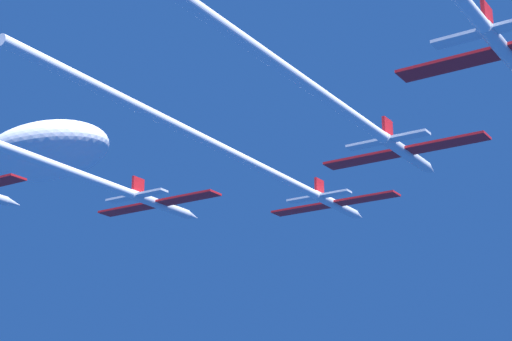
# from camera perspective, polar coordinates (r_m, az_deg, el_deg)

# --- Properties ---
(jet_lead) EXTENTS (16.73, 60.05, 2.77)m
(jet_lead) POSITION_cam_1_polar(r_m,az_deg,el_deg) (90.62, -0.07, 0.38)
(jet_lead) COLOR white
(jet_left_wing) EXTENTS (16.73, 52.93, 2.77)m
(jet_left_wing) POSITION_cam_1_polar(r_m,az_deg,el_deg) (90.77, -12.32, -0.03)
(jet_left_wing) COLOR white
(jet_right_wing) EXTENTS (16.73, 48.69, 2.77)m
(jet_right_wing) POSITION_cam_1_polar(r_m,az_deg,el_deg) (74.14, 5.88, 4.02)
(jet_right_wing) COLOR white
(cloud_wispy) EXTENTS (25.44, 13.99, 8.90)m
(cloud_wispy) POSITION_cam_1_polar(r_m,az_deg,el_deg) (144.76, -13.88, 1.22)
(cloud_wispy) COLOR white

